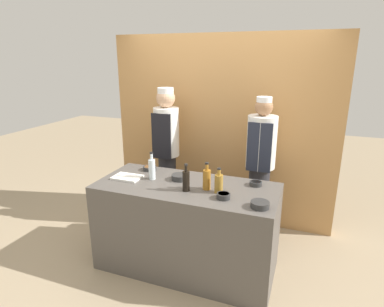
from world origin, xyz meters
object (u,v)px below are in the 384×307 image
sauce_bowl_brown (150,168)px  chef_right (260,165)px  sauce_bowl_orange (260,204)px  bottle_amber (207,179)px  sauce_bowl_green (180,177)px  sauce_bowl_red (256,183)px  bottle_soy (186,180)px  bottle_clear (152,169)px  sauce_bowl_yellow (223,196)px  chef_left (167,150)px  cutting_board (127,177)px  bottle_vinegar (219,183)px

sauce_bowl_brown → chef_right: chef_right is taller
sauce_bowl_orange → bottle_amber: bearing=158.7°
sauce_bowl_green → chef_right: bearing=44.7°
sauce_bowl_green → sauce_bowl_red: (0.76, 0.12, -0.01)m
sauce_bowl_orange → bottle_soy: bottle_soy is taller
sauce_bowl_brown → chef_right: 1.25m
sauce_bowl_green → bottle_clear: bottle_clear is taller
sauce_bowl_yellow → sauce_bowl_orange: 0.34m
sauce_bowl_yellow → bottle_soy: bearing=173.3°
sauce_bowl_red → chef_left: chef_left is taller
sauce_bowl_orange → bottle_amber: 0.58m
chef_left → sauce_bowl_green: bearing=-56.2°
sauce_bowl_brown → cutting_board: 0.32m
cutting_board → sauce_bowl_yellow: bearing=-7.0°
sauce_bowl_red → chef_left: (-1.22, 0.58, 0.05)m
bottle_amber → chef_right: size_ratio=0.16×
sauce_bowl_brown → sauce_bowl_yellow: bearing=-24.3°
sauce_bowl_brown → bottle_amber: (0.76, -0.29, 0.08)m
chef_left → bottle_soy: bearing=-55.9°
cutting_board → bottle_amber: size_ratio=1.08×
sauce_bowl_brown → bottle_clear: 0.30m
sauce_bowl_brown → sauce_bowl_orange: bearing=-21.1°
sauce_bowl_green → sauce_bowl_yellow: bearing=-27.6°
sauce_bowl_yellow → sauce_bowl_red: sauce_bowl_yellow is taller
sauce_bowl_orange → chef_right: chef_right is taller
sauce_bowl_green → cutting_board: bearing=-163.8°
sauce_bowl_orange → sauce_bowl_red: (-0.12, 0.47, -0.01)m
chef_left → cutting_board: bearing=-93.8°
sauce_bowl_brown → chef_left: 0.55m
sauce_bowl_red → chef_left: bearing=154.7°
bottle_amber → sauce_bowl_yellow: bearing=-35.4°
cutting_board → chef_right: chef_right is taller
sauce_bowl_green → bottle_clear: bearing=-163.1°
bottle_clear → bottle_vinegar: 0.74m
chef_right → bottle_vinegar: bearing=-105.6°
bottle_amber → chef_right: 0.92m
chef_right → sauce_bowl_red: bearing=-84.9°
sauce_bowl_orange → cutting_board: (-1.40, 0.19, -0.02)m
sauce_bowl_yellow → bottle_vinegar: size_ratio=0.51×
bottle_soy → bottle_vinegar: bottle_soy is taller
chef_left → bottle_amber: bearing=-46.1°
bottle_clear → chef_left: (-0.20, 0.78, -0.04)m
bottle_soy → bottle_amber: bottle_amber is taller
sauce_bowl_red → bottle_clear: 1.05m
sauce_bowl_brown → cutting_board: sauce_bowl_brown is taller
sauce_bowl_brown → sauce_bowl_yellow: 1.06m
sauce_bowl_red → bottle_soy: 0.70m
sauce_bowl_brown → sauce_bowl_red: bearing=-1.6°
bottle_soy → bottle_clear: 0.47m
sauce_bowl_red → bottle_soy: (-0.59, -0.36, 0.08)m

